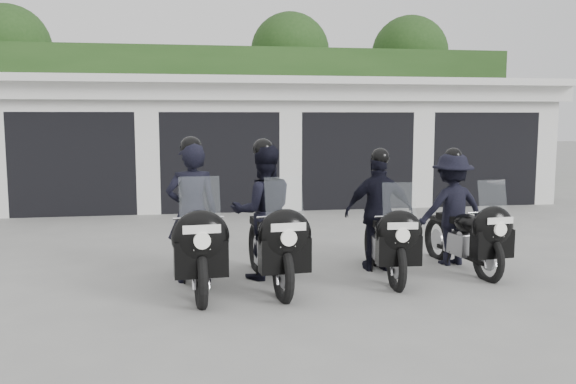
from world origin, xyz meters
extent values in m
plane|color=gray|center=(0.00, 0.00, 0.00)|extent=(80.00, 80.00, 0.00)
cube|color=silver|center=(0.00, 8.50, 1.40)|extent=(16.00, 6.00, 2.80)
cube|color=silver|center=(0.00, 8.30, 2.88)|extent=(16.40, 6.80, 0.16)
cube|color=silver|center=(0.00, 5.25, 2.65)|extent=(16.40, 0.12, 0.40)
cube|color=black|center=(0.00, 5.48, 0.12)|extent=(16.00, 0.06, 0.24)
cube|color=black|center=(-3.10, 6.70, 1.10)|extent=(2.60, 2.60, 2.20)
cube|color=silver|center=(-3.10, 5.65, 2.50)|extent=(2.60, 0.50, 0.60)
cube|color=silver|center=(-1.55, 5.65, 1.40)|extent=(0.50, 0.50, 2.80)
cube|color=black|center=(0.00, 6.70, 1.10)|extent=(2.60, 2.60, 2.20)
cube|color=silver|center=(0.00, 5.65, 2.50)|extent=(2.60, 0.50, 0.60)
cube|color=silver|center=(1.55, 5.65, 1.40)|extent=(0.50, 0.50, 2.80)
cube|color=black|center=(3.10, 6.70, 1.10)|extent=(2.60, 2.60, 2.20)
cube|color=silver|center=(3.10, 5.65, 2.50)|extent=(2.60, 0.50, 0.60)
cube|color=silver|center=(4.65, 5.65, 1.40)|extent=(0.50, 0.50, 2.80)
cube|color=black|center=(6.20, 6.70, 1.10)|extent=(2.60, 2.60, 2.20)
cube|color=silver|center=(6.20, 5.65, 2.50)|extent=(2.60, 0.50, 0.60)
cube|color=silver|center=(7.75, 5.65, 1.40)|extent=(0.50, 0.50, 2.80)
cube|color=#1E3C15|center=(0.00, 12.50, 2.15)|extent=(20.00, 2.00, 4.30)
sphere|color=#1E3C15|center=(-6.50, 14.00, 4.40)|extent=(2.80, 2.80, 2.80)
cylinder|color=black|center=(-6.50, 14.00, 1.65)|extent=(0.24, 0.24, 3.30)
sphere|color=#1E3C15|center=(3.00, 14.00, 4.40)|extent=(2.80, 2.80, 2.80)
cylinder|color=black|center=(3.00, 14.00, 1.65)|extent=(0.24, 0.24, 3.30)
sphere|color=#1E3C15|center=(7.50, 14.00, 4.40)|extent=(2.80, 2.80, 2.80)
cylinder|color=black|center=(7.50, 14.00, 1.65)|extent=(0.24, 0.24, 3.30)
torus|color=black|center=(-0.61, -1.20, 0.31)|extent=(0.16, 0.75, 0.74)
torus|color=black|center=(-0.71, 0.26, 0.31)|extent=(0.16, 0.75, 0.74)
cube|color=#A9A9AE|center=(-0.66, -0.45, 0.39)|extent=(0.30, 0.57, 0.32)
cube|color=black|center=(-0.66, -0.47, 0.22)|extent=(0.17, 1.32, 0.06)
ellipsoid|color=black|center=(-0.65, -0.62, 0.73)|extent=(0.37, 0.60, 0.29)
cube|color=black|center=(-0.68, -0.19, 0.75)|extent=(0.30, 0.57, 0.10)
ellipsoid|color=black|center=(-0.60, -1.28, 0.79)|extent=(0.66, 0.38, 0.61)
cube|color=black|center=(-0.60, -1.28, 0.56)|extent=(0.60, 0.26, 0.41)
cube|color=#B2BFC6|center=(-0.60, -1.25, 1.20)|extent=(0.45, 0.15, 0.52)
cylinder|color=silver|center=(-0.62, -1.08, 0.97)|extent=(0.57, 0.07, 0.03)
cube|color=white|center=(-0.59, -1.45, 0.91)|extent=(0.41, 0.04, 0.09)
cube|color=white|center=(-0.59, -1.42, 0.73)|extent=(0.18, 0.03, 0.10)
imported|color=black|center=(-0.68, -0.17, 0.89)|extent=(0.68, 0.47, 1.78)
sphere|color=black|center=(-0.68, -0.17, 1.72)|extent=(0.27, 0.27, 0.27)
torus|color=black|center=(0.33, -1.14, 0.31)|extent=(0.18, 0.73, 0.73)
torus|color=black|center=(0.19, 0.28, 0.31)|extent=(0.18, 0.73, 0.73)
cube|color=#A9A9AE|center=(0.26, -0.41, 0.38)|extent=(0.31, 0.57, 0.32)
cube|color=black|center=(0.26, -0.43, 0.22)|extent=(0.20, 1.30, 0.06)
ellipsoid|color=black|center=(0.28, -0.58, 0.72)|extent=(0.38, 0.60, 0.29)
cube|color=black|center=(0.24, -0.15, 0.74)|extent=(0.31, 0.57, 0.10)
ellipsoid|color=black|center=(0.34, -1.22, 0.78)|extent=(0.66, 0.39, 0.60)
cube|color=black|center=(0.34, -1.22, 0.55)|extent=(0.60, 0.27, 0.40)
cube|color=#B2BFC6|center=(0.34, -1.19, 1.17)|extent=(0.45, 0.16, 0.51)
cylinder|color=silver|center=(0.32, -1.02, 0.96)|extent=(0.56, 0.08, 0.03)
cube|color=white|center=(0.36, -1.39, 0.90)|extent=(0.40, 0.05, 0.09)
cube|color=white|center=(0.35, -1.36, 0.72)|extent=(0.18, 0.03, 0.10)
imported|color=black|center=(0.23, -0.13, 0.87)|extent=(0.91, 0.74, 1.75)
sphere|color=black|center=(0.23, -0.13, 1.69)|extent=(0.27, 0.27, 0.27)
torus|color=black|center=(1.77, -0.93, 0.28)|extent=(0.15, 0.68, 0.67)
torus|color=black|center=(1.87, 0.39, 0.28)|extent=(0.15, 0.68, 0.67)
cube|color=#A9A9AE|center=(1.82, -0.25, 0.35)|extent=(0.28, 0.52, 0.29)
cube|color=black|center=(1.82, -0.27, 0.20)|extent=(0.16, 1.19, 0.06)
ellipsoid|color=black|center=(1.81, -0.41, 0.66)|extent=(0.34, 0.55, 0.26)
cube|color=black|center=(1.84, -0.02, 0.68)|extent=(0.28, 0.52, 0.09)
ellipsoid|color=black|center=(1.77, -1.01, 0.72)|extent=(0.60, 0.35, 0.55)
cube|color=black|center=(1.77, -1.01, 0.50)|extent=(0.55, 0.24, 0.37)
cube|color=#B2BFC6|center=(1.77, -0.98, 1.08)|extent=(0.41, 0.14, 0.47)
cylinder|color=silver|center=(1.78, -0.82, 0.88)|extent=(0.51, 0.06, 0.03)
cube|color=white|center=(1.76, -1.16, 0.83)|extent=(0.37, 0.04, 0.08)
cube|color=white|center=(1.76, -1.13, 0.66)|extent=(0.17, 0.03, 0.09)
imported|color=black|center=(1.84, 0.00, 0.81)|extent=(0.98, 0.61, 1.61)
sphere|color=black|center=(1.84, 0.00, 1.56)|extent=(0.25, 0.25, 0.25)
torus|color=black|center=(3.07, -0.75, 0.28)|extent=(0.17, 0.67, 0.66)
torus|color=black|center=(2.93, 0.55, 0.28)|extent=(0.17, 0.67, 0.66)
cube|color=#A9A9AE|center=(3.00, -0.08, 0.35)|extent=(0.29, 0.52, 0.29)
cube|color=black|center=(3.00, -0.10, 0.20)|extent=(0.20, 1.18, 0.05)
ellipsoid|color=black|center=(3.02, -0.23, 0.65)|extent=(0.35, 0.55, 0.26)
cube|color=black|center=(2.98, 0.16, 0.67)|extent=(0.29, 0.52, 0.09)
ellipsoid|color=black|center=(3.08, -0.82, 0.71)|extent=(0.60, 0.36, 0.55)
cube|color=black|center=(3.08, -0.82, 0.50)|extent=(0.55, 0.25, 0.36)
cube|color=#B2BFC6|center=(3.08, -0.79, 1.07)|extent=(0.41, 0.15, 0.46)
cylinder|color=silver|center=(3.06, -0.64, 0.87)|extent=(0.51, 0.08, 0.03)
cube|color=white|center=(3.09, -0.97, 0.82)|extent=(0.36, 0.05, 0.08)
cube|color=white|center=(3.09, -0.95, 0.65)|extent=(0.16, 0.03, 0.09)
imported|color=black|center=(2.97, 0.17, 0.80)|extent=(1.08, 0.64, 1.60)
sphere|color=black|center=(2.97, 0.17, 1.55)|extent=(0.25, 0.25, 0.25)
camera|label=1|loc=(-0.74, -7.89, 2.10)|focal=38.00mm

